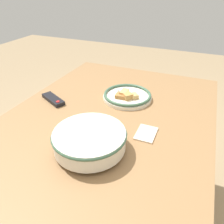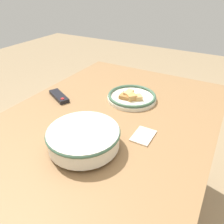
# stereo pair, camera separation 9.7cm
# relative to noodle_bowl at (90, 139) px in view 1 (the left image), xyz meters

# --- Properties ---
(ground_plane) EXTENTS (8.00, 8.00, 0.00)m
(ground_plane) POSITION_rel_noodle_bowl_xyz_m (0.23, 0.03, -0.81)
(ground_plane) COLOR #9E8460
(dining_table) EXTENTS (1.28, 0.93, 0.76)m
(dining_table) POSITION_rel_noodle_bowl_xyz_m (0.23, 0.03, -0.14)
(dining_table) COLOR olive
(dining_table) RESTS_ON ground_plane
(noodle_bowl) EXTENTS (0.27, 0.27, 0.08)m
(noodle_bowl) POSITION_rel_noodle_bowl_xyz_m (0.00, 0.00, 0.00)
(noodle_bowl) COLOR silver
(noodle_bowl) RESTS_ON dining_table
(food_plate) EXTENTS (0.26, 0.26, 0.05)m
(food_plate) POSITION_rel_noodle_bowl_xyz_m (0.43, 0.01, -0.03)
(food_plate) COLOR silver
(food_plate) RESTS_ON dining_table
(tv_remote) EXTENTS (0.11, 0.16, 0.02)m
(tv_remote) POSITION_rel_noodle_bowl_xyz_m (0.26, 0.35, -0.04)
(tv_remote) COLOR black
(tv_remote) RESTS_ON dining_table
(folded_napkin) EXTENTS (0.11, 0.08, 0.01)m
(folded_napkin) POSITION_rel_noodle_bowl_xyz_m (0.17, -0.17, -0.05)
(folded_napkin) COLOR beige
(folded_napkin) RESTS_ON dining_table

